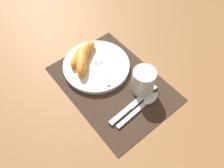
# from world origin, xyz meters

# --- Properties ---
(ground_plane) EXTENTS (3.00, 3.00, 0.00)m
(ground_plane) POSITION_xyz_m (0.00, 0.00, 0.00)
(ground_plane) COLOR olive
(placemat) EXTENTS (0.44, 0.31, 0.00)m
(placemat) POSITION_xyz_m (0.00, 0.00, 0.00)
(placemat) COLOR #38281E
(placemat) RESTS_ON ground_plane
(plate) EXTENTS (0.25, 0.25, 0.02)m
(plate) POSITION_xyz_m (-0.10, -0.00, 0.01)
(plate) COLOR white
(plate) RESTS_ON placemat
(juice_glass) EXTENTS (0.08, 0.08, 0.09)m
(juice_glass) POSITION_xyz_m (0.08, 0.07, 0.05)
(juice_glass) COLOR silver
(juice_glass) RESTS_ON placemat
(knife) EXTENTS (0.03, 0.22, 0.01)m
(knife) POSITION_xyz_m (0.11, -0.00, 0.01)
(knife) COLOR silver
(knife) RESTS_ON placemat
(spoon) EXTENTS (0.04, 0.19, 0.01)m
(spoon) POSITION_xyz_m (0.14, 0.03, 0.01)
(spoon) COLOR silver
(spoon) RESTS_ON placemat
(fork) EXTENTS (0.17, 0.07, 0.00)m
(fork) POSITION_xyz_m (-0.09, 0.01, 0.02)
(fork) COLOR silver
(fork) RESTS_ON plate
(citrus_wedge_0) EXTENTS (0.06, 0.10, 0.04)m
(citrus_wedge_0) POSITION_xyz_m (-0.17, -0.00, 0.04)
(citrus_wedge_0) COLOR #F7C656
(citrus_wedge_0) RESTS_ON plate
(citrus_wedge_1) EXTENTS (0.09, 0.12, 0.04)m
(citrus_wedge_1) POSITION_xyz_m (-0.15, -0.02, 0.04)
(citrus_wedge_1) COLOR #F7C656
(citrus_wedge_1) RESTS_ON plate
(citrus_wedge_2) EXTENTS (0.09, 0.12, 0.03)m
(citrus_wedge_2) POSITION_xyz_m (-0.16, -0.03, 0.03)
(citrus_wedge_2) COLOR #F7C656
(citrus_wedge_2) RESTS_ON plate
(citrus_wedge_3) EXTENTS (0.12, 0.11, 0.05)m
(citrus_wedge_3) POSITION_xyz_m (-0.12, -0.05, 0.04)
(citrus_wedge_3) COLOR #F7C656
(citrus_wedge_3) RESTS_ON plate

